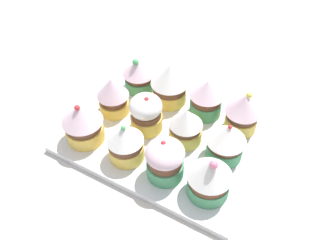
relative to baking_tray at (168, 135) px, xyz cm
name	(u,v)px	position (x,y,z in cm)	size (l,w,h in cm)	color
ground_plane	(168,143)	(0.00, 0.00, -2.10)	(180.00, 180.00, 3.00)	beige
baking_tray	(168,135)	(0.00, 0.00, 0.00)	(32.16, 25.17, 1.20)	silver
cupcake_0	(83,122)	(-11.26, -7.65, 4.41)	(6.57, 6.57, 7.66)	#EFC651
cupcake_1	(125,142)	(-3.18, -7.62, 4.10)	(5.70, 5.70, 7.14)	#EFC651
cupcake_2	(165,160)	(3.72, -7.58, 4.03)	(5.83, 5.83, 6.93)	#4C9E6B
cupcake_3	(210,176)	(10.63, -7.31, 4.45)	(6.47, 6.47, 7.84)	#4C9E6B
cupcake_4	(114,94)	(-10.82, 0.35, 4.36)	(5.56, 5.56, 7.23)	#EFC651
cupcake_5	(146,113)	(-3.70, -0.75, 4.10)	(5.42, 5.42, 7.21)	#EFC651
cupcake_6	(185,127)	(3.25, -0.27, 3.99)	(5.37, 5.37, 6.75)	#EFC651
cupcake_7	(227,139)	(10.10, 0.27, 4.17)	(6.20, 6.20, 7.04)	#4C9E6B
cupcake_8	(139,74)	(-10.28, 7.42, 4.06)	(5.98, 5.98, 6.97)	#4C9E6B
cupcake_9	(170,83)	(-3.63, 7.11, 4.75)	(6.74, 6.74, 7.88)	#EFC651
cupcake_10	(206,97)	(3.46, 7.33, 4.29)	(5.87, 5.87, 7.16)	#4C9E6B
cupcake_11	(243,112)	(10.20, 6.77, 4.52)	(5.85, 5.85, 7.78)	#EFC651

